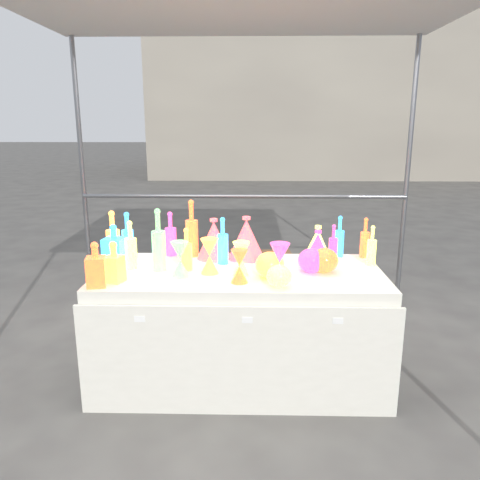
{
  "coord_description": "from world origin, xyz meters",
  "views": [
    {
      "loc": [
        0.06,
        -2.83,
        1.66
      ],
      "look_at": [
        0.0,
        0.0,
        0.95
      ],
      "focal_mm": 35.0,
      "sensor_mm": 36.0,
      "label": 1
    }
  ],
  "objects_px": {
    "bottle_0": "(113,237)",
    "globe_0": "(270,266)",
    "hourglass_0": "(239,266)",
    "lampshade_0": "(246,238)",
    "display_table": "(240,326)",
    "cardboard_box_closed": "(265,274)",
    "decanter_0": "(114,262)"
  },
  "relations": [
    {
      "from": "bottle_0",
      "to": "globe_0",
      "type": "xyz_separation_m",
      "value": [
        1.03,
        -0.3,
        -0.11
      ]
    },
    {
      "from": "hourglass_0",
      "to": "globe_0",
      "type": "xyz_separation_m",
      "value": [
        0.18,
        0.1,
        -0.03
      ]
    },
    {
      "from": "bottle_0",
      "to": "lampshade_0",
      "type": "distance_m",
      "value": 0.89
    },
    {
      "from": "display_table",
      "to": "cardboard_box_closed",
      "type": "relative_size",
      "value": 3.39
    },
    {
      "from": "hourglass_0",
      "to": "display_table",
      "type": "bearing_deg",
      "value": 90.44
    },
    {
      "from": "decanter_0",
      "to": "lampshade_0",
      "type": "height_order",
      "value": "lampshade_0"
    },
    {
      "from": "decanter_0",
      "to": "bottle_0",
      "type": "bearing_deg",
      "value": 125.54
    },
    {
      "from": "display_table",
      "to": "cardboard_box_closed",
      "type": "distance_m",
      "value": 1.66
    },
    {
      "from": "bottle_0",
      "to": "hourglass_0",
      "type": "xyz_separation_m",
      "value": [
        0.85,
        -0.4,
        -0.08
      ]
    },
    {
      "from": "lampshade_0",
      "to": "bottle_0",
      "type": "bearing_deg",
      "value": -175.78
    },
    {
      "from": "display_table",
      "to": "globe_0",
      "type": "relative_size",
      "value": 10.42
    },
    {
      "from": "decanter_0",
      "to": "globe_0",
      "type": "xyz_separation_m",
      "value": [
        0.91,
        0.1,
        -0.05
      ]
    },
    {
      "from": "decanter_0",
      "to": "globe_0",
      "type": "relative_size",
      "value": 1.39
    },
    {
      "from": "globe_0",
      "to": "bottle_0",
      "type": "bearing_deg",
      "value": 163.66
    },
    {
      "from": "cardboard_box_closed",
      "to": "globe_0",
      "type": "height_order",
      "value": "globe_0"
    },
    {
      "from": "cardboard_box_closed",
      "to": "lampshade_0",
      "type": "height_order",
      "value": "lampshade_0"
    },
    {
      "from": "decanter_0",
      "to": "lampshade_0",
      "type": "relative_size",
      "value": 0.84
    },
    {
      "from": "display_table",
      "to": "bottle_0",
      "type": "relative_size",
      "value": 5.23
    },
    {
      "from": "display_table",
      "to": "lampshade_0",
      "type": "height_order",
      "value": "lampshade_0"
    },
    {
      "from": "hourglass_0",
      "to": "globe_0",
      "type": "height_order",
      "value": "hourglass_0"
    },
    {
      "from": "cardboard_box_closed",
      "to": "decanter_0",
      "type": "distance_m",
      "value": 2.19
    },
    {
      "from": "display_table",
      "to": "lampshade_0",
      "type": "xyz_separation_m",
      "value": [
        0.04,
        0.29,
        0.52
      ]
    },
    {
      "from": "decanter_0",
      "to": "globe_0",
      "type": "bearing_deg",
      "value": 25.17
    },
    {
      "from": "bottle_0",
      "to": "globe_0",
      "type": "bearing_deg",
      "value": -16.34
    },
    {
      "from": "cardboard_box_closed",
      "to": "lampshade_0",
      "type": "xyz_separation_m",
      "value": [
        -0.17,
        -1.34,
        0.7
      ]
    },
    {
      "from": "cardboard_box_closed",
      "to": "hourglass_0",
      "type": "height_order",
      "value": "hourglass_0"
    },
    {
      "from": "display_table",
      "to": "hourglass_0",
      "type": "xyz_separation_m",
      "value": [
        0.0,
        -0.22,
        0.48
      ]
    },
    {
      "from": "bottle_0",
      "to": "decanter_0",
      "type": "distance_m",
      "value": 0.42
    },
    {
      "from": "display_table",
      "to": "lampshade_0",
      "type": "relative_size",
      "value": 6.26
    },
    {
      "from": "cardboard_box_closed",
      "to": "hourglass_0",
      "type": "bearing_deg",
      "value": -100.71
    },
    {
      "from": "display_table",
      "to": "hourglass_0",
      "type": "distance_m",
      "value": 0.52
    },
    {
      "from": "display_table",
      "to": "bottle_0",
      "type": "distance_m",
      "value": 1.03
    }
  ]
}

